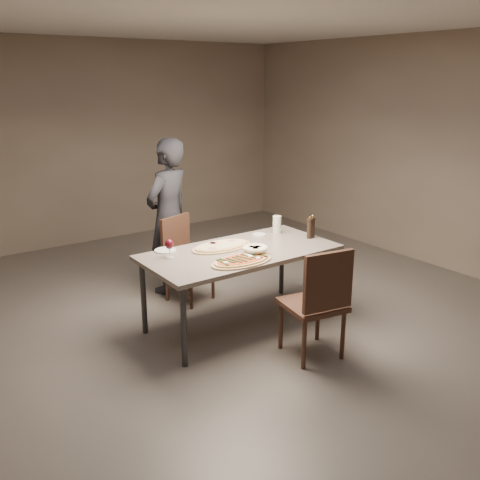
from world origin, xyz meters
TOP-DOWN VIEW (x-y plane):
  - room at (0.00, 0.00)m, footprint 7.00×7.00m
  - dining_table at (0.00, 0.00)m, footprint 1.80×0.90m
  - zucchini_pizza at (-0.18, -0.28)m, footprint 0.59×0.33m
  - ham_pizza at (-0.10, 0.16)m, footprint 0.61×0.34m
  - bread_basket at (0.03, -0.19)m, footprint 0.23×0.23m
  - oil_dish at (0.44, 0.28)m, footprint 0.13×0.13m
  - pepper_mill_left at (0.78, -0.08)m, footprint 0.06×0.06m
  - pepper_mill_right at (0.83, -0.07)m, footprint 0.06×0.06m
  - carafe at (0.64, 0.25)m, footprint 0.09×0.09m
  - wine_glass at (-0.62, 0.20)m, footprint 0.08×0.08m
  - side_plate at (-0.57, 0.38)m, footprint 0.20×0.20m
  - chair_near at (0.15, -0.90)m, footprint 0.54×0.54m
  - chair_far at (-0.11, 0.88)m, footprint 0.53×0.53m
  - diner at (-0.11, 1.17)m, footprint 0.72×0.61m

SIDE VIEW (x-z plane):
  - chair_far at x=-0.11m, z-range 0.05..0.95m
  - chair_near at x=0.15m, z-range 0.06..1.04m
  - dining_table at x=0.00m, z-range 0.32..1.07m
  - side_plate at x=-0.57m, z-range 0.75..0.76m
  - oil_dish at x=0.44m, z-range 0.75..0.77m
  - ham_pizza at x=-0.10m, z-range 0.75..0.78m
  - zucchini_pizza at x=-0.18m, z-range 0.74..0.79m
  - bread_basket at x=0.03m, z-range 0.76..0.84m
  - carafe at x=0.64m, z-range 0.75..0.93m
  - diner at x=-0.11m, z-range 0.00..1.68m
  - pepper_mill_left at x=0.78m, z-range 0.74..0.97m
  - pepper_mill_right at x=0.83m, z-range 0.74..0.97m
  - wine_glass at x=-0.62m, z-range 0.78..0.95m
  - room at x=0.00m, z-range -2.10..4.90m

